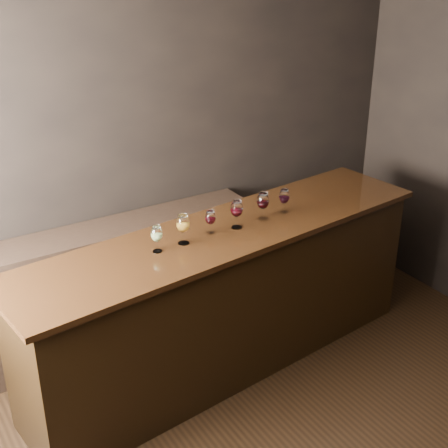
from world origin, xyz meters
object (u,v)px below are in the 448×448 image
glass_white (157,234)px  glass_amber (183,224)px  glass_red_a (210,218)px  glass_red_c (263,202)px  bar_counter (226,302)px  glass_red_d (284,197)px  back_bar_shelf (88,292)px  glass_red_b (237,209)px

glass_white → glass_amber: size_ratio=0.86×
glass_red_a → glass_red_c: 0.44m
bar_counter → glass_red_d: size_ratio=16.80×
bar_counter → glass_red_a: glass_red_a is taller
glass_amber → glass_red_c: size_ratio=1.00×
glass_amber → back_bar_shelf: bearing=119.7°
back_bar_shelf → glass_red_c: glass_red_c is taller
glass_red_b → glass_red_c: glass_red_c is taller
bar_counter → glass_red_b: (0.08, -0.01, 0.74)m
bar_counter → glass_amber: 0.83m
glass_amber → glass_red_c: glass_amber is taller
glass_white → glass_red_b: (0.65, 0.03, 0.02)m
bar_counter → glass_red_d: (0.53, 0.03, 0.73)m
glass_red_b → glass_white: bearing=-177.1°
glass_red_d → glass_red_b: bearing=-175.4°
glass_white → glass_amber: glass_amber is taller
glass_red_b → glass_red_c: bearing=4.0°
bar_counter → glass_red_b: bearing=-10.9°
glass_red_a → glass_red_b: bearing=-5.0°
glass_red_c → glass_red_a: bearing=179.8°
glass_red_c → glass_red_d: 0.21m
back_bar_shelf → glass_red_d: (1.34, -0.73, 0.77)m
glass_red_b → glass_red_d: glass_red_b is taller
glass_red_a → glass_red_b: glass_red_b is taller
glass_red_a → bar_counter: bearing=-5.4°
back_bar_shelf → glass_white: bearing=-73.0°
bar_counter → glass_red_b: 0.75m
glass_white → glass_red_c: bearing=3.2°
glass_white → glass_red_c: size_ratio=0.87×
bar_counter → back_bar_shelf: bearing=130.5°
glass_white → glass_red_a: bearing=6.7°
glass_amber → glass_red_b: (0.44, 0.02, -0.00)m
glass_amber → glass_red_d: (0.89, 0.06, -0.02)m
back_bar_shelf → glass_red_c: 1.56m
glass_red_a → glass_red_b: 0.21m
bar_counter → back_bar_shelf: 1.11m
bar_counter → glass_red_a: (-0.12, 0.01, 0.72)m
glass_red_c → glass_red_d: bearing=5.2°
glass_red_d → back_bar_shelf: bearing=151.4°
back_bar_shelf → glass_red_b: 1.41m
glass_amber → bar_counter: bearing=4.2°
bar_counter → glass_amber: glass_amber is taller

